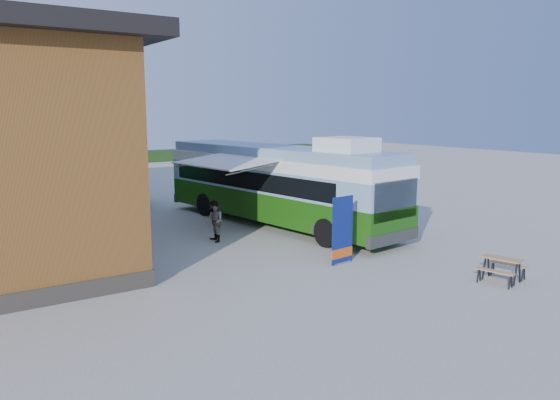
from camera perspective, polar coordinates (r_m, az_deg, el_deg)
ground at (r=19.57m, az=5.04°, el=-5.63°), size 100.00×100.00×0.00m
hedge at (r=56.51m, az=-13.12°, el=4.50°), size 40.00×3.00×1.00m
bus at (r=24.09m, az=-0.28°, el=1.91°), size 4.39×13.36×4.03m
awning at (r=22.98m, az=-5.17°, el=4.04°), size 3.37×4.85×0.54m
banner at (r=18.20m, az=6.52°, el=-3.79°), size 0.98×0.26×2.27m
picnic_table at (r=17.62m, az=22.19°, el=-6.21°), size 1.47×1.37×0.71m
person_a at (r=23.67m, az=-14.73°, el=-1.26°), size 0.70×0.69×1.63m
person_b at (r=21.24m, az=-6.89°, el=-2.24°), size 0.69×0.85×1.61m
slurry_tanker at (r=30.52m, az=-15.85°, el=1.84°), size 2.62×5.72×2.16m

